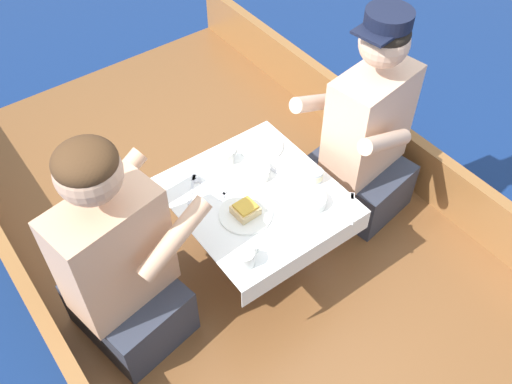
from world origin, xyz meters
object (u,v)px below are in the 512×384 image
at_px(coffee_cup_starboard, 245,258).
at_px(sandwich, 245,210).
at_px(tin_can, 315,176).
at_px(coffee_cup_port, 226,157).
at_px(person_starboard, 366,136).
at_px(person_port, 118,264).

bearing_deg(coffee_cup_starboard, sandwich, 54.00).
distance_m(coffee_cup_starboard, tin_can, 0.52).
bearing_deg(coffee_cup_port, sandwich, -110.11).
relative_size(person_starboard, tin_can, 15.99).
xyz_separation_m(person_port, coffee_cup_starboard, (0.39, -0.28, 0.04)).
xyz_separation_m(person_port, tin_can, (0.88, -0.11, 0.03)).
bearing_deg(person_starboard, coffee_cup_starboard, 7.06).
height_order(person_port, sandwich, person_port).
bearing_deg(coffee_cup_port, coffee_cup_starboard, -116.92).
distance_m(person_port, coffee_cup_starboard, 0.48).
bearing_deg(sandwich, tin_can, -3.12).
xyz_separation_m(person_starboard, sandwich, (-0.72, -0.05, 0.03)).
bearing_deg(person_starboard, coffee_cup_port, -30.58).
relative_size(coffee_cup_port, coffee_cup_starboard, 0.95).
xyz_separation_m(person_starboard, tin_can, (-0.37, -0.07, 0.03)).
height_order(person_starboard, coffee_cup_starboard, person_starboard).
xyz_separation_m(person_port, sandwich, (0.53, -0.09, 0.04)).
relative_size(person_port, coffee_cup_starboard, 10.26).
distance_m(sandwich, coffee_cup_port, 0.32).
xyz_separation_m(coffee_cup_port, coffee_cup_starboard, (-0.25, -0.49, 0.00)).
relative_size(person_starboard, coffee_cup_starboard, 10.55).
bearing_deg(person_port, coffee_cup_port, 7.48).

